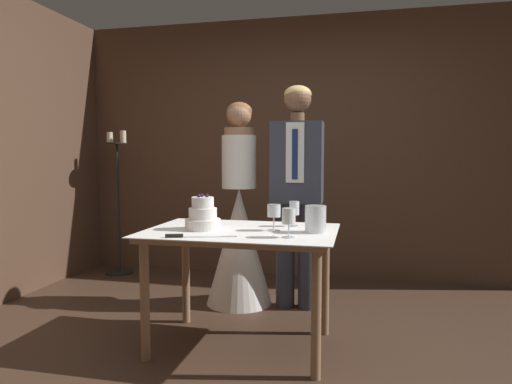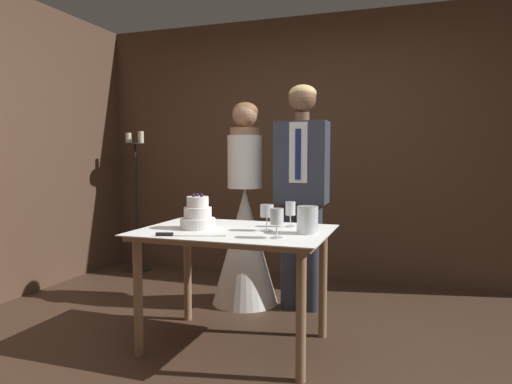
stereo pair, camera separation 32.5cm
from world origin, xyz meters
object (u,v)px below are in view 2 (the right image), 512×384
at_px(wine_glass_far, 277,218).
at_px(groom, 302,184).
at_px(wine_glass_middle, 267,212).
at_px(hurricane_candle, 307,220).
at_px(bride, 245,230).
at_px(tiered_cake, 198,216).
at_px(wine_glass_near, 290,210).
at_px(candle_stand, 136,208).
at_px(cake_table, 235,244).
at_px(cake_knife, 177,235).

distance_m(wine_glass_far, groom, 1.05).
xyz_separation_m(wine_glass_middle, hurricane_candle, (0.26, -0.01, -0.04)).
distance_m(hurricane_candle, bride, 1.11).
xyz_separation_m(tiered_cake, wine_glass_middle, (0.45, 0.05, 0.03)).
xyz_separation_m(wine_glass_far, bride, (-0.57, 1.04, -0.26)).
bearing_deg(wine_glass_far, wine_glass_near, 93.84).
relative_size(wine_glass_far, bride, 0.10).
height_order(hurricane_candle, candle_stand, candle_stand).
height_order(wine_glass_near, wine_glass_middle, wine_glass_near).
bearing_deg(candle_stand, wine_glass_middle, -37.58).
distance_m(wine_glass_near, wine_glass_far, 0.42).
height_order(wine_glass_far, candle_stand, candle_stand).
height_order(wine_glass_far, hurricane_candle, wine_glass_far).
distance_m(cake_table, wine_glass_near, 0.43).
height_order(tiered_cake, candle_stand, candle_stand).
distance_m(tiered_cake, wine_glass_far, 0.60).
height_order(tiered_cake, bride, bride).
relative_size(cake_table, cake_knife, 3.00).
bearing_deg(tiered_cake, cake_table, 7.78).
bearing_deg(hurricane_candle, cake_table, -179.32).
height_order(wine_glass_middle, bride, bride).
height_order(wine_glass_near, hurricane_candle, wine_glass_near).
height_order(groom, candle_stand, groom).
xyz_separation_m(bride, candle_stand, (-1.47, 0.65, 0.06)).
bearing_deg(cake_table, hurricane_candle, 0.68).
xyz_separation_m(cake_table, candle_stand, (-1.70, 1.49, 0.01)).
bearing_deg(cake_table, cake_knife, -125.81).
bearing_deg(groom, hurricane_candle, -74.70).
bearing_deg(groom, wine_glass_middle, -92.27).
distance_m(wine_glass_near, bride, 0.86).
xyz_separation_m(wine_glass_middle, groom, (0.03, 0.82, 0.13)).
xyz_separation_m(cake_knife, hurricane_candle, (0.70, 0.33, 0.07)).
relative_size(cake_knife, groom, 0.22).
bearing_deg(groom, tiered_cake, -118.90).
distance_m(cake_table, cake_knife, 0.41).
relative_size(hurricane_candle, candle_stand, 0.11).
distance_m(wine_glass_middle, candle_stand, 2.42).
bearing_deg(hurricane_candle, wine_glass_far, -122.71).
relative_size(hurricane_candle, groom, 0.09).
bearing_deg(candle_stand, wine_glass_near, -32.26).
xyz_separation_m(wine_glass_far, candle_stand, (-2.04, 1.69, -0.20)).
bearing_deg(wine_glass_near, groom, 96.16).
height_order(cake_knife, bride, bride).
bearing_deg(wine_glass_middle, cake_table, -174.43).
height_order(cake_table, wine_glass_middle, wine_glass_middle).
bearing_deg(groom, candle_stand, 161.39).
bearing_deg(wine_glass_middle, wine_glass_near, 63.98).
bearing_deg(wine_glass_far, bride, 118.79).
height_order(cake_knife, wine_glass_far, wine_glass_far).
height_order(wine_glass_near, wine_glass_far, wine_glass_far).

